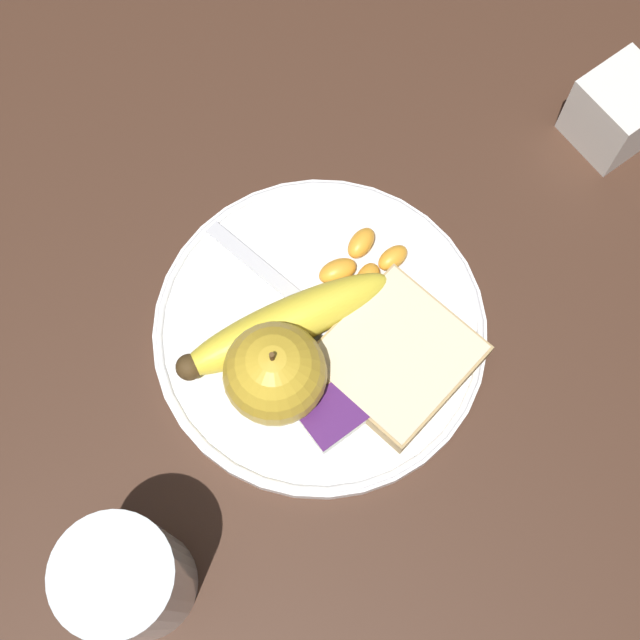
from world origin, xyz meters
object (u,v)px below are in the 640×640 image
Objects in this scene: plate at (320,330)px; bread_slice at (397,357)px; banana at (283,325)px; fork at (318,316)px; condiment_caddy at (620,114)px; juice_glass at (129,580)px; apple at (275,374)px; jam_packet at (333,415)px.

plate is 0.07m from bread_slice.
bread_slice is at bearing -60.93° from plate.
banana is at bearing 150.39° from plate.
plate is at bearing -29.61° from banana.
bread_slice is at bearing -51.48° from banana.
bread_slice is 0.07m from fork.
bread_slice is 1.84× the size of condiment_caddy.
juice_glass is 0.56× the size of fork.
condiment_caddy is at bearing 2.46° from apple.
apple reaches higher than banana.
jam_packet is at bearing -66.55° from apple.
condiment_caddy is at bearing 10.82° from bread_slice.
jam_packet is at bearing -97.82° from banana.
condiment_caddy is at bearing -0.62° from plate.
juice_glass is at bearing -175.55° from jam_packet.
juice_glass is 1.28× the size of apple.
fork is (0.03, -0.01, -0.02)m from banana.
fork is (0.22, 0.09, -0.04)m from juice_glass.
fork is (0.00, 0.01, 0.01)m from plate.
bread_slice is (0.25, 0.02, -0.03)m from juice_glass.
plate is 3.07× the size of apple.
apple is at bearing 156.59° from bread_slice.
juice_glass is at bearing -160.25° from plate.
bread_slice reaches higher than fork.
fork is 0.08m from jam_packet.
juice_glass is 0.21m from banana.
banana reaches higher than fork.
banana is 2.67× the size of condiment_caddy.
fork reaches higher than plate.
fork is 2.94× the size of condiment_caddy.
condiment_caddy reaches higher than jam_packet.
banana is 0.33m from condiment_caddy.
banana reaches higher than plate.
plate is 0.31m from condiment_caddy.
apple is 0.36m from condiment_caddy.
plate is 2.39× the size of juice_glass.
plate is 5.63× the size of jam_packet.
plate is 0.07m from apple.
banana is 0.09m from bread_slice.
plate is 0.04m from banana.
apple reaches higher than fork.
banana is 0.03m from fork.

